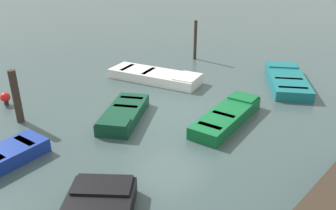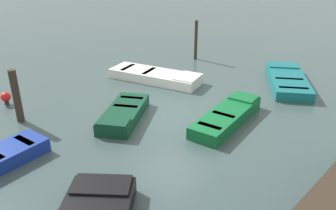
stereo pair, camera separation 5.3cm
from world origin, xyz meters
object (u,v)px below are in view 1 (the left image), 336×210
at_px(rowboat_dark_green, 124,114).
at_px(marker_buoy, 5,98).
at_px(mooring_piling_center, 16,97).
at_px(rowboat_teal, 287,80).
at_px(rowboat_white, 155,76).
at_px(rowboat_green, 227,116).
at_px(mooring_piling_mid_left, 195,40).

height_order(rowboat_dark_green, marker_buoy, marker_buoy).
relative_size(mooring_piling_center, marker_buoy, 3.77).
distance_m(rowboat_teal, mooring_piling_center, 10.61).
relative_size(rowboat_white, marker_buoy, 8.90).
xyz_separation_m(rowboat_white, mooring_piling_center, (5.91, -0.33, 0.69)).
height_order(rowboat_white, rowboat_dark_green, same).
height_order(rowboat_white, rowboat_green, same).
relative_size(rowboat_teal, mooring_piling_center, 2.15).
distance_m(rowboat_green, marker_buoy, 8.11).
bearing_deg(rowboat_teal, mooring_piling_center, 117.45).
distance_m(rowboat_white, rowboat_teal, 5.64).
height_order(rowboat_dark_green, mooring_piling_mid_left, mooring_piling_mid_left).
distance_m(rowboat_dark_green, mooring_piling_center, 3.53).
bearing_deg(rowboat_dark_green, rowboat_teal, 127.35).
xyz_separation_m(mooring_piling_center, mooring_piling_mid_left, (-9.61, -0.59, 0.10)).
bearing_deg(rowboat_white, mooring_piling_mid_left, 86.14).
xyz_separation_m(rowboat_green, mooring_piling_center, (4.87, -4.93, 0.69)).
bearing_deg(rowboat_green, rowboat_white, 66.56).
distance_m(rowboat_teal, marker_buoy, 11.27).
height_order(rowboat_green, mooring_piling_mid_left, mooring_piling_mid_left).
relative_size(rowboat_teal, mooring_piling_mid_left, 1.93).
height_order(rowboat_teal, rowboat_dark_green, same).
bearing_deg(mooring_piling_mid_left, rowboat_teal, 88.86).
bearing_deg(rowboat_dark_green, marker_buoy, -94.48).
distance_m(rowboat_green, rowboat_dark_green, 3.47).
distance_m(rowboat_dark_green, marker_buoy, 4.68).
bearing_deg(mooring_piling_mid_left, marker_buoy, -6.86).
bearing_deg(marker_buoy, mooring_piling_mid_left, 173.14).
relative_size(rowboat_green, rowboat_dark_green, 1.26).
bearing_deg(rowboat_white, rowboat_dark_green, -76.82).
relative_size(rowboat_white, mooring_piling_center, 2.36).
bearing_deg(mooring_piling_center, rowboat_teal, 153.86).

